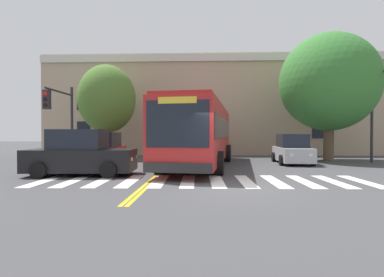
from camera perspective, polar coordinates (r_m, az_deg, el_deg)
name	(u,v)px	position (r m, az deg, el deg)	size (l,w,h in m)	color
ground_plane	(233,188)	(9.85, 7.80, -9.36)	(120.00, 120.00, 0.00)	#424244
crosswalk	(202,181)	(11.20, 1.99, -8.09)	(12.30, 3.35, 0.01)	white
lane_line_yellow_inner	(180,155)	(25.20, -2.32, -3.12)	(0.12, 36.00, 0.01)	gold
lane_line_yellow_outer	(182,155)	(25.19, -1.96, -3.12)	(0.12, 36.00, 0.01)	gold
city_bus	(200,133)	(16.52, 1.63, 1.01)	(4.08, 12.07, 3.35)	#B22323
car_red_near_lane	(102,151)	(17.28, -16.74, -2.22)	(2.20, 4.71, 1.85)	#AD1E1E
car_silver_far_lane	(292,150)	(18.67, 18.53, -2.10)	(2.07, 3.96, 1.74)	#B7BABF
car_tan_behind_bus	(214,142)	(26.90, 4.18, -0.57)	(2.55, 4.87, 2.28)	tan
car_black_cross_street	(81,155)	(13.54, -20.38, -2.91)	(4.53, 2.33, 1.94)	black
traffic_light_far_corner	(61,111)	(18.77, -23.64, 4.81)	(0.34, 3.15, 4.65)	#28282D
street_tree_curbside_large	(329,82)	(21.54, 24.64, 9.69)	(6.38, 5.97, 8.24)	brown
street_tree_curbside_small	(107,99)	(22.55, -15.87, 7.19)	(5.63, 5.59, 6.73)	brown
building_facade	(252,108)	(28.85, 11.27, 5.74)	(36.32, 7.72, 8.42)	tan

